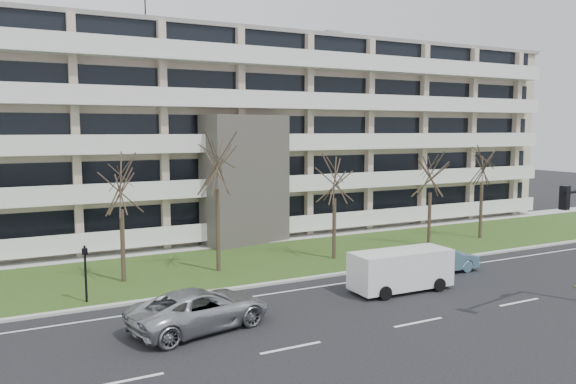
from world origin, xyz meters
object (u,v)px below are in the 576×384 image
blue_sedan (441,259)px  pedestrian_signal (85,267)px  white_van (402,267)px  silver_pickup (200,309)px

blue_sedan → pedestrian_signal: bearing=80.9°
blue_sedan → white_van: (-4.21, -1.81, 0.46)m
blue_sedan → pedestrian_signal: 18.83m
blue_sedan → silver_pickup: bearing=99.8°
silver_pickup → blue_sedan: size_ratio=1.29×
silver_pickup → white_van: bearing=-99.3°
white_van → pedestrian_signal: pedestrian_signal is taller
blue_sedan → pedestrian_signal: (-18.53, 3.20, 0.98)m
blue_sedan → pedestrian_signal: pedestrian_signal is taller
blue_sedan → white_van: white_van is taller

